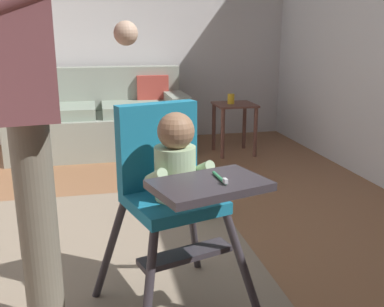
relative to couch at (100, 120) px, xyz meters
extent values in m
cube|color=#91603F|center=(0.07, -2.41, -0.38)|extent=(5.86, 7.40, 0.10)
cube|color=silver|center=(0.07, 0.52, 0.92)|extent=(5.06, 0.06, 2.51)
cube|color=gray|center=(-0.13, -2.77, -0.33)|extent=(1.86, 2.84, 0.01)
cube|color=gray|center=(-0.01, -0.06, -0.13)|extent=(1.78, 0.84, 0.40)
cube|color=gray|center=(-0.01, 0.27, 0.30)|extent=(1.78, 0.22, 0.46)
cube|color=gray|center=(-0.81, -0.06, 0.17)|extent=(0.20, 0.84, 0.20)
cube|color=gray|center=(0.79, -0.06, 0.17)|extent=(0.20, 0.84, 0.20)
cube|color=gray|center=(-0.38, -0.11, 0.12)|extent=(0.68, 0.60, 0.11)
cube|color=gray|center=(0.37, -0.11, 0.12)|extent=(0.68, 0.60, 0.11)
cube|color=#B24238|center=(0.58, 0.14, 0.27)|extent=(0.34, 0.11, 0.34)
cylinder|color=#373238|center=(0.12, -3.20, -0.08)|extent=(0.13, 0.20, 0.51)
cylinder|color=#373238|center=(0.54, -3.07, -0.08)|extent=(0.20, 0.13, 0.51)
cylinder|color=#373238|center=(-0.01, -2.77, -0.08)|extent=(0.20, 0.13, 0.51)
cylinder|color=#373238|center=(0.42, -2.65, -0.08)|extent=(0.13, 0.20, 0.51)
cube|color=teal|center=(0.27, -2.92, 0.19)|extent=(0.45, 0.45, 0.05)
cube|color=teal|center=(0.22, -2.78, 0.40)|extent=(0.36, 0.17, 0.37)
cube|color=#373238|center=(0.35, -3.20, 0.36)|extent=(0.46, 0.36, 0.03)
cube|color=#373238|center=(0.30, -3.03, 0.00)|extent=(0.41, 0.21, 0.02)
cylinder|color=#B2D2A3|center=(0.27, -2.94, 0.33)|extent=(0.21, 0.21, 0.22)
sphere|color=#997051|center=(0.28, -2.95, 0.50)|extent=(0.15, 0.15, 0.15)
cylinder|color=#B2D2A3|center=(0.18, -3.01, 0.34)|extent=(0.08, 0.15, 0.10)
cylinder|color=#B2D2A3|center=(0.39, -2.95, 0.34)|extent=(0.08, 0.15, 0.10)
cylinder|color=#38A366|center=(0.39, -3.19, 0.38)|extent=(0.02, 0.13, 0.01)
cube|color=white|center=(0.39, -3.25, 0.39)|extent=(0.01, 0.02, 0.02)
cylinder|color=#70685A|center=(-0.26, -3.06, 0.13)|extent=(0.14, 0.14, 0.93)
cylinder|color=#70685A|center=(-0.28, -2.94, 0.13)|extent=(0.14, 0.14, 0.93)
cube|color=brown|center=(-0.27, -3.00, 0.89)|extent=(0.26, 0.42, 0.58)
sphere|color=beige|center=(0.08, -3.13, 0.88)|extent=(0.08, 0.08, 0.08)
cylinder|color=brown|center=(-0.30, -2.76, 0.89)|extent=(0.07, 0.07, 0.52)
sphere|color=green|center=(0.66, -1.91, -0.24)|extent=(0.19, 0.19, 0.19)
cube|color=brown|center=(1.34, -0.40, 0.18)|extent=(0.40, 0.40, 0.02)
cylinder|color=brown|center=(1.17, -0.57, -0.08)|extent=(0.04, 0.04, 0.50)
cylinder|color=brown|center=(1.51, -0.57, -0.08)|extent=(0.04, 0.04, 0.50)
cylinder|color=brown|center=(1.17, -0.23, -0.08)|extent=(0.04, 0.04, 0.50)
cylinder|color=brown|center=(1.51, -0.23, -0.08)|extent=(0.04, 0.04, 0.50)
cylinder|color=gold|center=(1.30, -0.40, 0.24)|extent=(0.07, 0.07, 0.10)
camera|label=1|loc=(-0.02, -4.62, 0.88)|focal=40.94mm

